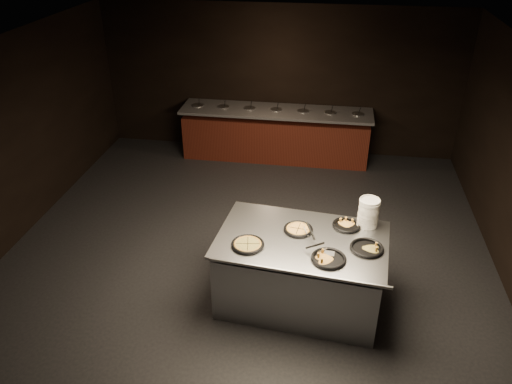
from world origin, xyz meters
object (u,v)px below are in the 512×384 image
plate_stack (369,213)px  pan_cheese_whole (298,229)px  serving_counter (300,272)px  pan_veggie_whole (248,244)px

plate_stack → pan_cheese_whole: size_ratio=1.03×
serving_counter → pan_veggie_whole: pan_veggie_whole is taller
serving_counter → pan_cheese_whole: pan_cheese_whole is taller
pan_veggie_whole → serving_counter: bearing=21.5°
serving_counter → pan_veggie_whole: bearing=-153.0°
pan_cheese_whole → plate_stack: bearing=16.2°
pan_veggie_whole → pan_cheese_whole: same height
serving_counter → pan_veggie_whole: 0.85m
plate_stack → pan_cheese_whole: bearing=-163.8°
pan_veggie_whole → pan_cheese_whole: (0.56, 0.41, -0.00)m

